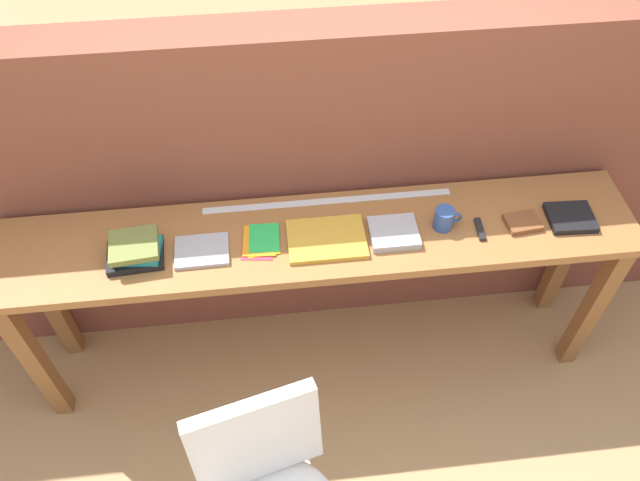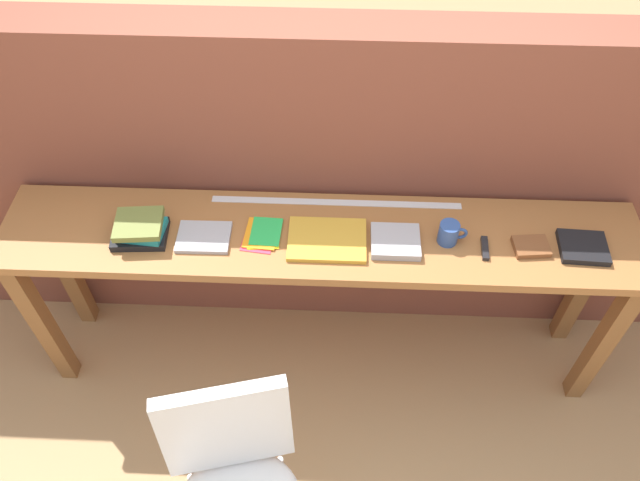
{
  "view_description": "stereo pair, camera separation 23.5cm",
  "coord_description": "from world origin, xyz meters",
  "px_view_note": "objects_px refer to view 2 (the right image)",
  "views": [
    {
      "loc": [
        -0.17,
        -1.27,
        2.69
      ],
      "look_at": [
        0.0,
        0.25,
        0.9
      ],
      "focal_mm": 35.0,
      "sensor_mm": 36.0,
      "label": 1
    },
    {
      "loc": [
        0.06,
        -1.28,
        2.69
      ],
      "look_at": [
        0.0,
        0.25,
        0.9
      ],
      "focal_mm": 35.0,
      "sensor_mm": 36.0,
      "label": 2
    }
  ],
  "objects_px": {
    "magazine_cycling": "(204,237)",
    "mug": "(449,233)",
    "book_repair_rightmost": "(583,247)",
    "book_open_centre": "(327,240)",
    "chair_white_moulded": "(235,481)",
    "leather_journal_brown": "(531,247)",
    "pamphlet_pile_colourful": "(263,234)",
    "book_stack_leftmost": "(140,230)",
    "multitool_folded": "(485,248)"
  },
  "relations": [
    {
      "from": "pamphlet_pile_colourful",
      "to": "book_repair_rightmost",
      "type": "relative_size",
      "value": 1.03
    },
    {
      "from": "mug",
      "to": "leather_journal_brown",
      "type": "relative_size",
      "value": 0.85
    },
    {
      "from": "book_open_centre",
      "to": "multitool_folded",
      "type": "height_order",
      "value": "book_open_centre"
    },
    {
      "from": "chair_white_moulded",
      "to": "leather_journal_brown",
      "type": "bearing_deg",
      "value": 36.75
    },
    {
      "from": "multitool_folded",
      "to": "leather_journal_brown",
      "type": "xyz_separation_m",
      "value": [
        0.17,
        0.01,
        0.0
      ]
    },
    {
      "from": "mug",
      "to": "multitool_folded",
      "type": "xyz_separation_m",
      "value": [
        0.14,
        -0.04,
        -0.04
      ]
    },
    {
      "from": "pamphlet_pile_colourful",
      "to": "leather_journal_brown",
      "type": "xyz_separation_m",
      "value": [
        1.02,
        -0.03,
        0.01
      ]
    },
    {
      "from": "book_open_centre",
      "to": "magazine_cycling",
      "type": "bearing_deg",
      "value": -179.32
    },
    {
      "from": "book_stack_leftmost",
      "to": "magazine_cycling",
      "type": "bearing_deg",
      "value": 0.01
    },
    {
      "from": "magazine_cycling",
      "to": "book_repair_rightmost",
      "type": "relative_size",
      "value": 1.14
    },
    {
      "from": "book_stack_leftmost",
      "to": "multitool_folded",
      "type": "height_order",
      "value": "book_stack_leftmost"
    },
    {
      "from": "mug",
      "to": "book_repair_rightmost",
      "type": "height_order",
      "value": "mug"
    },
    {
      "from": "chair_white_moulded",
      "to": "book_open_centre",
      "type": "bearing_deg",
      "value": 70.11
    },
    {
      "from": "book_open_centre",
      "to": "book_repair_rightmost",
      "type": "distance_m",
      "value": 0.96
    },
    {
      "from": "magazine_cycling",
      "to": "book_open_centre",
      "type": "xyz_separation_m",
      "value": [
        0.47,
        0.0,
        0.0
      ]
    },
    {
      "from": "book_stack_leftmost",
      "to": "magazine_cycling",
      "type": "xyz_separation_m",
      "value": [
        0.24,
        0.0,
        -0.03
      ]
    },
    {
      "from": "book_open_centre",
      "to": "book_repair_rightmost",
      "type": "height_order",
      "value": "book_repair_rightmost"
    },
    {
      "from": "chair_white_moulded",
      "to": "book_stack_leftmost",
      "type": "distance_m",
      "value": 0.98
    },
    {
      "from": "book_open_centre",
      "to": "mug",
      "type": "bearing_deg",
      "value": 2.85
    },
    {
      "from": "magazine_cycling",
      "to": "mug",
      "type": "bearing_deg",
      "value": 1.01
    },
    {
      "from": "book_open_centre",
      "to": "book_repair_rightmost",
      "type": "xyz_separation_m",
      "value": [
        0.96,
        0.0,
        0.0
      ]
    },
    {
      "from": "magazine_cycling",
      "to": "pamphlet_pile_colourful",
      "type": "distance_m",
      "value": 0.22
    },
    {
      "from": "book_stack_leftmost",
      "to": "mug",
      "type": "distance_m",
      "value": 1.17
    },
    {
      "from": "multitool_folded",
      "to": "leather_journal_brown",
      "type": "height_order",
      "value": "leather_journal_brown"
    },
    {
      "from": "chair_white_moulded",
      "to": "book_repair_rightmost",
      "type": "relative_size",
      "value": 5.05
    },
    {
      "from": "chair_white_moulded",
      "to": "multitool_folded",
      "type": "bearing_deg",
      "value": 41.36
    },
    {
      "from": "book_stack_leftmost",
      "to": "multitool_folded",
      "type": "distance_m",
      "value": 1.31
    },
    {
      "from": "magazine_cycling",
      "to": "leather_journal_brown",
      "type": "bearing_deg",
      "value": -0.61
    },
    {
      "from": "leather_journal_brown",
      "to": "mug",
      "type": "bearing_deg",
      "value": 169.71
    },
    {
      "from": "book_stack_leftmost",
      "to": "leather_journal_brown",
      "type": "height_order",
      "value": "book_stack_leftmost"
    },
    {
      "from": "mug",
      "to": "book_repair_rightmost",
      "type": "relative_size",
      "value": 0.62
    },
    {
      "from": "book_open_centre",
      "to": "book_repair_rightmost",
      "type": "bearing_deg",
      "value": 0.11
    },
    {
      "from": "book_open_centre",
      "to": "leather_journal_brown",
      "type": "xyz_separation_m",
      "value": [
        0.77,
        -0.0,
        0.0
      ]
    },
    {
      "from": "book_stack_leftmost",
      "to": "mug",
      "type": "xyz_separation_m",
      "value": [
        1.17,
        0.03,
        0.0
      ]
    },
    {
      "from": "chair_white_moulded",
      "to": "magazine_cycling",
      "type": "distance_m",
      "value": 0.89
    },
    {
      "from": "pamphlet_pile_colourful",
      "to": "multitool_folded",
      "type": "bearing_deg",
      "value": -2.51
    },
    {
      "from": "book_stack_leftmost",
      "to": "book_repair_rightmost",
      "type": "distance_m",
      "value": 1.67
    },
    {
      "from": "magazine_cycling",
      "to": "leather_journal_brown",
      "type": "distance_m",
      "value": 1.24
    },
    {
      "from": "magazine_cycling",
      "to": "book_repair_rightmost",
      "type": "height_order",
      "value": "book_repair_rightmost"
    },
    {
      "from": "book_open_centre",
      "to": "multitool_folded",
      "type": "relative_size",
      "value": 2.7
    },
    {
      "from": "mug",
      "to": "multitool_folded",
      "type": "distance_m",
      "value": 0.15
    },
    {
      "from": "pamphlet_pile_colourful",
      "to": "mug",
      "type": "xyz_separation_m",
      "value": [
        0.71,
        0.0,
        0.04
      ]
    },
    {
      "from": "chair_white_moulded",
      "to": "book_open_centre",
      "type": "xyz_separation_m",
      "value": [
        0.29,
        0.79,
        0.36
      ]
    },
    {
      "from": "mug",
      "to": "book_open_centre",
      "type": "bearing_deg",
      "value": -177.23
    },
    {
      "from": "book_stack_leftmost",
      "to": "multitool_folded",
      "type": "xyz_separation_m",
      "value": [
        1.31,
        -0.01,
        -0.03
      ]
    },
    {
      "from": "book_stack_leftmost",
      "to": "magazine_cycling",
      "type": "relative_size",
      "value": 1.06
    },
    {
      "from": "pamphlet_pile_colourful",
      "to": "book_repair_rightmost",
      "type": "height_order",
      "value": "book_repair_rightmost"
    },
    {
      "from": "book_open_centre",
      "to": "book_stack_leftmost",
      "type": "bearing_deg",
      "value": -179.52
    },
    {
      "from": "pamphlet_pile_colourful",
      "to": "multitool_folded",
      "type": "xyz_separation_m",
      "value": [
        0.84,
        -0.04,
        0.0
      ]
    },
    {
      "from": "book_stack_leftmost",
      "to": "multitool_folded",
      "type": "relative_size",
      "value": 1.94
    }
  ]
}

